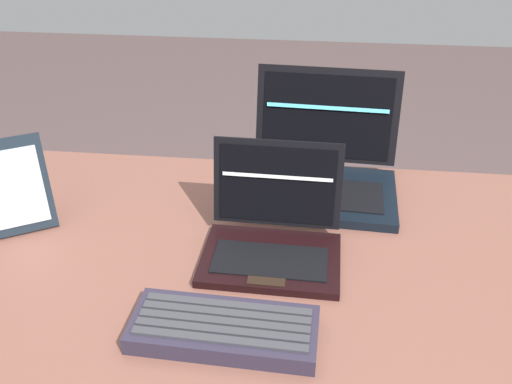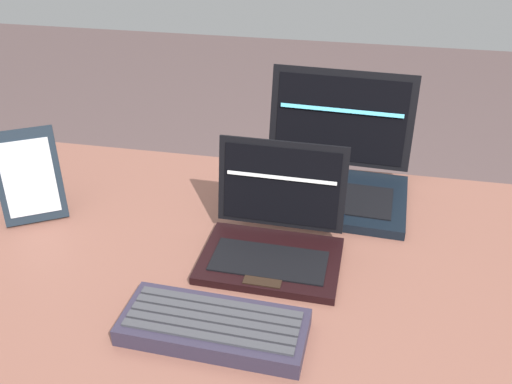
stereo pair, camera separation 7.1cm
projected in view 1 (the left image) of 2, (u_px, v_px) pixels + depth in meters
desk at (283, 285)px, 1.11m from camera, size 1.60×0.75×0.72m
laptop_front at (273, 236)px, 1.06m from camera, size 0.26×0.22×0.20m
laptop_rear at (322, 169)px, 1.26m from camera, size 0.35×0.30×0.25m
external_keyboard at (224, 329)px, 0.88m from camera, size 0.30×0.13×0.03m
photo_frame at (17, 187)px, 1.10m from camera, size 0.13×0.11×0.20m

